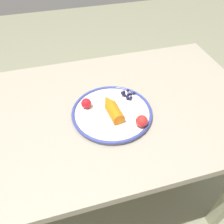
# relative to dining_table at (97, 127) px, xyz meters

# --- Properties ---
(ground_plane) EXTENTS (6.00, 6.00, 0.00)m
(ground_plane) POSITION_rel_dining_table_xyz_m (0.00, 0.00, -0.65)
(ground_plane) COLOR gray
(dining_table) EXTENTS (1.24, 0.70, 0.75)m
(dining_table) POSITION_rel_dining_table_xyz_m (0.00, 0.00, 0.00)
(dining_table) COLOR gray
(dining_table) RESTS_ON ground_plane
(plate) EXTENTS (0.29, 0.29, 0.02)m
(plate) POSITION_rel_dining_table_xyz_m (-0.05, 0.04, 0.10)
(plate) COLOR white
(plate) RESTS_ON dining_table
(carrot_orange) EXTENTS (0.06, 0.14, 0.04)m
(carrot_orange) POSITION_rel_dining_table_xyz_m (-0.05, 0.04, 0.13)
(carrot_orange) COLOR orange
(carrot_orange) RESTS_ON plate
(blueberry_pile) EXTENTS (0.06, 0.06, 0.02)m
(blueberry_pile) POSITION_rel_dining_table_xyz_m (-0.13, -0.03, 0.11)
(blueberry_pile) COLOR #191638
(blueberry_pile) RESTS_ON plate
(tomato_near) EXTENTS (0.04, 0.04, 0.04)m
(tomato_near) POSITION_rel_dining_table_xyz_m (-0.13, 0.13, 0.13)
(tomato_near) COLOR red
(tomato_near) RESTS_ON plate
(tomato_mid) EXTENTS (0.04, 0.04, 0.04)m
(tomato_mid) POSITION_rel_dining_table_xyz_m (0.03, -0.01, 0.13)
(tomato_mid) COLOR red
(tomato_mid) RESTS_ON plate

